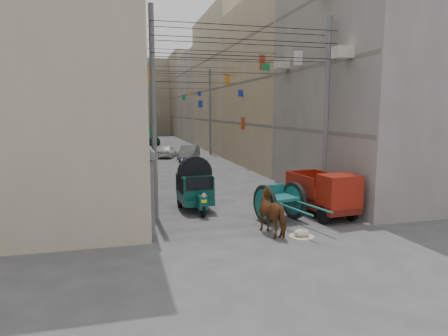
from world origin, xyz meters
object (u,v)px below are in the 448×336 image
object	(u,v)px
mini_truck	(327,196)
distant_car_green	(150,140)
second_cart	(194,168)
distant_car_grey	(189,153)
horse	(275,212)
auto_rickshaw	(195,186)
distant_car_white	(167,151)
tonga_cart	(280,201)
feed_sack	(302,233)

from	to	relation	value
mini_truck	distant_car_green	xyz separation A→B (m)	(-3.97, 36.53, -0.26)
mini_truck	second_cart	world-z (taller)	mini_truck
distant_car_grey	horse	bearing A→B (deg)	-72.04
auto_rickshaw	horse	size ratio (longest dim) A/B	1.43
auto_rickshaw	distant_car_white	size ratio (longest dim) A/B	0.77
auto_rickshaw	tonga_cart	distance (m)	3.74
tonga_cart	distant_car_green	distance (m)	36.51
tonga_cart	second_cart	bearing A→B (deg)	86.10
horse	distant_car_green	world-z (taller)	horse
horse	feed_sack	bearing A→B (deg)	132.73
distant_car_white	distant_car_green	xyz separation A→B (m)	(-0.40, 14.34, 0.05)
feed_sack	distant_car_grey	size ratio (longest dim) A/B	0.14
second_cart	feed_sack	size ratio (longest dim) A/B	3.30
auto_rickshaw	mini_truck	size ratio (longest dim) A/B	0.75
second_cart	distant_car_white	bearing A→B (deg)	104.20
distant_car_white	distant_car_grey	xyz separation A→B (m)	(1.56, -2.45, 0.07)
second_cart	mini_truck	bearing A→B (deg)	-58.07
mini_truck	distant_car_white	distance (m)	22.48
tonga_cart	distant_car_white	size ratio (longest dim) A/B	1.02
second_cart	horse	size ratio (longest dim) A/B	0.99
distant_car_white	distant_car_green	bearing A→B (deg)	-70.01
mini_truck	tonga_cart	bearing A→B (deg)	171.78
distant_car_grey	feed_sack	bearing A→B (deg)	-70.00
mini_truck	distant_car_grey	xyz separation A→B (m)	(-2.01, 19.75, -0.24)
auto_rickshaw	horse	distance (m)	4.44
second_cart	distant_car_grey	xyz separation A→B (m)	(1.38, 9.63, -0.06)
auto_rickshaw	second_cart	world-z (taller)	auto_rickshaw
horse	mini_truck	bearing A→B (deg)	-165.07
feed_sack	distant_car_white	size ratio (longest dim) A/B	0.16
feed_sack	horse	size ratio (longest dim) A/B	0.30
feed_sack	distant_car_grey	distance (m)	21.69
feed_sack	horse	distance (m)	1.11
feed_sack	distant_car_green	world-z (taller)	distant_car_green
auto_rickshaw	feed_sack	xyz separation A→B (m)	(2.75, -4.48, -0.90)
tonga_cart	horse	xyz separation A→B (m)	(-0.81, -1.49, -0.00)
second_cart	auto_rickshaw	bearing A→B (deg)	-86.71
auto_rickshaw	distant_car_white	xyz separation A→B (m)	(1.18, 19.65, -0.47)
mini_truck	feed_sack	distance (m)	2.88
tonga_cart	second_cart	world-z (taller)	tonga_cart
feed_sack	distant_car_white	distance (m)	24.19
distant_car_grey	distant_car_green	world-z (taller)	distant_car_grey
tonga_cart	distant_car_white	distance (m)	22.17
distant_car_grey	distant_car_white	bearing A→B (deg)	142.42
mini_truck	distant_car_grey	size ratio (longest dim) A/B	0.88
feed_sack	horse	bearing A→B (deg)	144.88
tonga_cart	distant_car_grey	distance (m)	19.67
feed_sack	mini_truck	bearing A→B (deg)	44.13
auto_rickshaw	feed_sack	distance (m)	5.33
second_cart	distant_car_green	world-z (taller)	second_cart
auto_rickshaw	feed_sack	size ratio (longest dim) A/B	4.78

